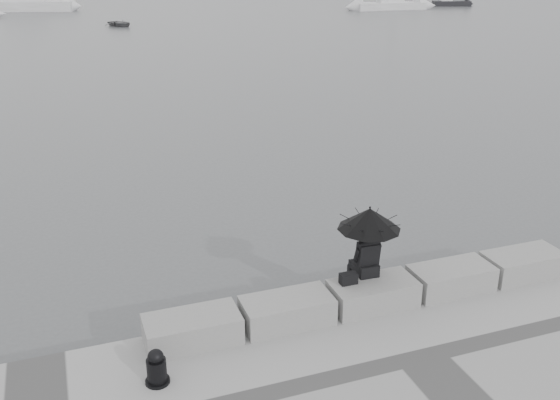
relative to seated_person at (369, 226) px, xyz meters
name	(u,v)px	position (x,y,z in m)	size (l,w,h in m)	color
ground	(360,316)	(-0.01, 0.15, -2.00)	(360.00, 360.00, 0.00)	#494C4F
stone_block_far_left	(192,330)	(-3.41, -0.30, -1.25)	(1.60, 0.80, 0.50)	gray
stone_block_left	(287,311)	(-1.71, -0.30, -1.25)	(1.60, 0.80, 0.50)	gray
stone_block_centre	(373,294)	(-0.01, -0.30, -1.25)	(1.60, 0.80, 0.50)	gray
stone_block_right	(451,279)	(1.69, -0.30, -1.25)	(1.60, 0.80, 0.50)	gray
stone_block_far_right	(522,264)	(3.39, -0.30, -1.25)	(1.60, 0.80, 0.50)	gray
seated_person	(369,226)	(0.00, 0.00, 0.00)	(1.17, 1.17, 1.39)	black
bag	(348,278)	(-0.46, -0.18, -0.90)	(0.32, 0.18, 0.20)	black
mooring_bollard	(157,369)	(-4.15, -1.16, -1.25)	(0.38, 0.38, 0.60)	black
sailboat_right	(390,5)	(32.87, 57.72, -1.48)	(8.39, 3.23, 12.90)	white
motor_cruiser	(33,3)	(-6.19, 70.08, -1.11)	(9.43, 5.19, 4.50)	white
small_motorboat	(451,3)	(42.56, 59.54, -1.68)	(4.82, 3.06, 1.10)	black
dinghy	(120,24)	(1.32, 51.38, -1.75)	(2.98, 1.26, 0.50)	slate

